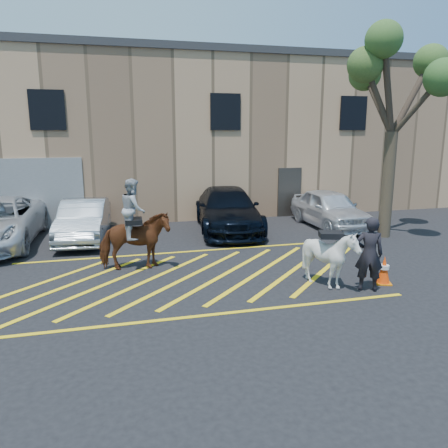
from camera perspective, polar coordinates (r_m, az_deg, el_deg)
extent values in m
plane|color=black|center=(12.04, -5.18, -6.55)|extent=(90.00, 90.00, 0.00)
imported|color=#9AA2A8|center=(16.25, -17.82, 0.45)|extent=(1.88, 4.47, 1.43)
imported|color=black|center=(17.06, 0.45, 1.89)|extent=(2.96, 5.82, 1.62)
imported|color=silver|center=(18.11, 13.63, 1.97)|extent=(1.81, 4.44, 1.51)
imported|color=black|center=(11.13, 18.43, -3.76)|extent=(0.79, 0.66, 1.84)
cube|color=tan|center=(23.33, -10.37, 11.11)|extent=(32.00, 10.00, 7.00)
cube|color=#2D2D30|center=(23.56, -10.72, 20.02)|extent=(32.20, 10.20, 0.30)
cube|color=black|center=(18.36, -22.10, 13.64)|extent=(1.30, 0.08, 1.50)
cube|color=black|center=(18.86, 0.19, 14.44)|extent=(1.30, 0.08, 1.50)
cube|color=black|center=(21.20, 16.54, 13.70)|extent=(1.30, 0.08, 1.50)
cube|color=#38332D|center=(20.02, 8.53, 4.13)|extent=(1.10, 0.08, 2.20)
cube|color=yellow|center=(11.85, -25.58, -8.02)|extent=(4.20, 4.20, 0.01)
cube|color=yellow|center=(11.69, -20.49, -7.86)|extent=(4.20, 4.20, 0.01)
cube|color=yellow|center=(11.61, -15.29, -7.63)|extent=(4.20, 4.20, 0.01)
cube|color=yellow|center=(11.64, -10.08, -7.33)|extent=(4.20, 4.20, 0.01)
cube|color=yellow|center=(11.75, -4.94, -6.98)|extent=(4.20, 4.20, 0.01)
cube|color=yellow|center=(11.96, 0.06, -6.59)|extent=(4.20, 4.20, 0.01)
cube|color=yellow|center=(12.26, 4.84, -6.17)|extent=(4.20, 4.20, 0.01)
cube|color=yellow|center=(12.63, 9.35, -5.73)|extent=(4.20, 4.20, 0.01)
cube|color=yellow|center=(13.08, 13.58, -5.28)|extent=(4.20, 4.20, 0.01)
cube|color=yellow|center=(14.11, -6.68, -3.73)|extent=(9.50, 0.12, 0.01)
cube|color=yellow|center=(9.47, -2.30, -11.82)|extent=(9.50, 0.12, 0.01)
imported|color=brown|center=(12.43, -11.61, -2.20)|extent=(1.97, 0.95, 1.64)
imported|color=#9B9EA5|center=(12.24, -11.79, 1.93)|extent=(0.66, 0.83, 1.67)
cube|color=black|center=(12.30, -11.72, 0.38)|extent=(0.48, 0.58, 0.14)
imported|color=silver|center=(11.13, 13.66, -4.33)|extent=(1.60, 1.70, 1.52)
cube|color=black|center=(10.98, 13.81, -1.37)|extent=(0.68, 0.62, 0.14)
cube|color=orange|center=(12.02, 20.04, -7.23)|extent=(0.49, 0.49, 0.03)
cone|color=#F34209|center=(11.91, 20.17, -5.57)|extent=(0.32, 0.32, 0.70)
cylinder|color=silver|center=(11.89, 20.19, -5.29)|extent=(0.25, 0.25, 0.10)
cylinder|color=#4C412E|center=(16.89, 20.57, 4.76)|extent=(0.44, 0.44, 3.80)
cylinder|color=#453829|center=(17.39, 23.26, 14.91)|extent=(1.76, 0.51, 2.68)
cylinder|color=#413527|center=(17.47, 19.43, 14.62)|extent=(0.33, 1.88, 2.34)
cylinder|color=#493D2C|center=(16.46, 19.56, 14.96)|extent=(1.40, 0.20, 2.39)
cylinder|color=#463C2B|center=(16.41, 23.78, 13.75)|extent=(0.78, 1.62, 1.96)
cylinder|color=#47392B|center=(16.34, 20.62, 16.16)|extent=(1.16, 0.77, 3.11)
sphere|color=#44682C|center=(18.10, 25.41, 18.64)|extent=(1.20, 1.20, 1.20)
sphere|color=#426A2D|center=(18.24, 17.91, 18.07)|extent=(1.20, 1.20, 1.20)
sphere|color=#4C682C|center=(16.25, 17.97, 19.19)|extent=(1.20, 1.20, 1.20)
sphere|color=#3D622A|center=(16.13, 26.70, 16.73)|extent=(1.20, 1.20, 1.20)
sphere|color=#40642A|center=(16.05, 20.15, 21.72)|extent=(1.20, 1.20, 1.20)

